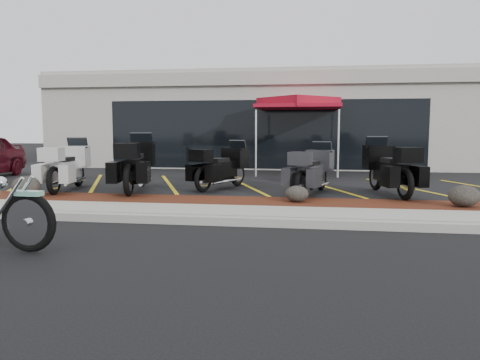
% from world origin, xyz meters
% --- Properties ---
extents(ground, '(90.00, 90.00, 0.00)m').
position_xyz_m(ground, '(0.00, 0.00, 0.00)').
color(ground, black).
rests_on(ground, ground).
extents(curb, '(24.00, 0.25, 0.15)m').
position_xyz_m(curb, '(0.00, 0.90, 0.07)').
color(curb, gray).
rests_on(curb, ground).
extents(sidewalk, '(24.00, 1.20, 0.15)m').
position_xyz_m(sidewalk, '(0.00, 1.60, 0.07)').
color(sidewalk, gray).
rests_on(sidewalk, ground).
extents(mulch_bed, '(24.00, 1.20, 0.16)m').
position_xyz_m(mulch_bed, '(0.00, 2.80, 0.08)').
color(mulch_bed, black).
rests_on(mulch_bed, ground).
extents(upper_lot, '(26.00, 9.60, 0.15)m').
position_xyz_m(upper_lot, '(0.00, 8.20, 0.07)').
color(upper_lot, black).
rests_on(upper_lot, ground).
extents(dealership_building, '(18.00, 8.16, 4.00)m').
position_xyz_m(dealership_building, '(0.00, 14.47, 2.01)').
color(dealership_building, gray).
rests_on(dealership_building, ground).
extents(boulder_left, '(0.67, 0.56, 0.47)m').
position_xyz_m(boulder_left, '(-4.68, 2.63, 0.40)').
color(boulder_left, black).
rests_on(boulder_left, mulch_bed).
extents(boulder_mid, '(0.50, 0.41, 0.35)m').
position_xyz_m(boulder_mid, '(1.51, 2.73, 0.34)').
color(boulder_mid, black).
rests_on(boulder_mid, mulch_bed).
extents(boulder_right, '(0.61, 0.51, 0.43)m').
position_xyz_m(boulder_right, '(4.84, 2.61, 0.38)').
color(boulder_right, black).
rests_on(boulder_right, mulch_bed).
extents(hero_cruiser, '(3.21, 1.04, 1.11)m').
position_xyz_m(hero_cruiser, '(-2.04, -1.38, 0.56)').
color(hero_cruiser, '#77BA9F').
rests_on(hero_cruiser, ground).
extents(touring_white, '(1.20, 2.40, 1.33)m').
position_xyz_m(touring_white, '(-4.45, 4.64, 0.82)').
color(touring_white, beige).
rests_on(touring_white, upper_lot).
extents(touring_black_front, '(1.42, 2.66, 1.47)m').
position_xyz_m(touring_black_front, '(-2.72, 4.84, 0.88)').
color(touring_black_front, black).
rests_on(touring_black_front, upper_lot).
extents(touring_black_mid, '(1.63, 2.32, 1.26)m').
position_xyz_m(touring_black_mid, '(-0.19, 5.43, 0.78)').
color(touring_black_mid, black).
rests_on(touring_black_mid, upper_lot).
extents(touring_grey, '(1.45, 2.30, 1.25)m').
position_xyz_m(touring_grey, '(2.07, 4.80, 0.77)').
color(touring_grey, '#2B2B30').
rests_on(touring_grey, upper_lot).
extents(touring_black_rear, '(1.43, 2.52, 1.38)m').
position_xyz_m(touring_black_rear, '(3.44, 5.02, 0.84)').
color(touring_black_rear, black).
rests_on(touring_black_rear, upper_lot).
extents(traffic_cone, '(0.35, 0.35, 0.44)m').
position_xyz_m(traffic_cone, '(-0.79, 8.39, 0.37)').
color(traffic_cone, red).
rests_on(traffic_cone, upper_lot).
extents(popup_canopy, '(3.05, 3.05, 2.65)m').
position_xyz_m(popup_canopy, '(1.34, 9.41, 2.55)').
color(popup_canopy, silver).
rests_on(popup_canopy, upper_lot).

